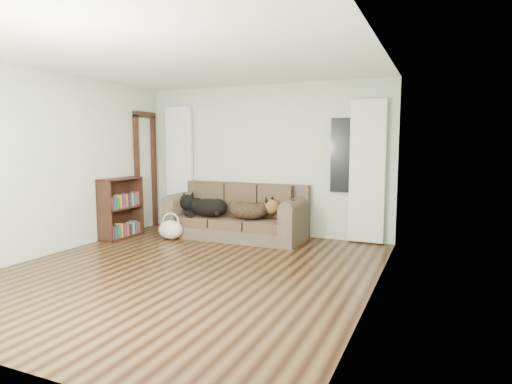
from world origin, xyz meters
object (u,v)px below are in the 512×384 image
at_px(dog_black_lab, 206,208).
at_px(tote_bag, 171,230).
at_px(bookshelf, 121,208).
at_px(sofa, 235,211).
at_px(dog_shepherd, 251,210).

height_order(dog_black_lab, tote_bag, dog_black_lab).
distance_m(dog_black_lab, tote_bag, 0.70).
bearing_deg(bookshelf, tote_bag, 11.67).
relative_size(tote_bag, bookshelf, 0.42).
bearing_deg(sofa, dog_black_lab, -169.12).
relative_size(dog_black_lab, bookshelf, 0.73).
relative_size(sofa, dog_shepherd, 3.36).
bearing_deg(dog_shepherd, sofa, -6.48).
bearing_deg(bookshelf, dog_black_lab, 25.20).
bearing_deg(dog_shepherd, tote_bag, 24.98).
distance_m(sofa, tote_bag, 1.12).
height_order(dog_black_lab, dog_shepherd, dog_shepherd).
relative_size(sofa, tote_bag, 5.44).
bearing_deg(dog_shepherd, dog_black_lab, 6.40).
xyz_separation_m(sofa, tote_bag, (-0.93, -0.55, -0.29)).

